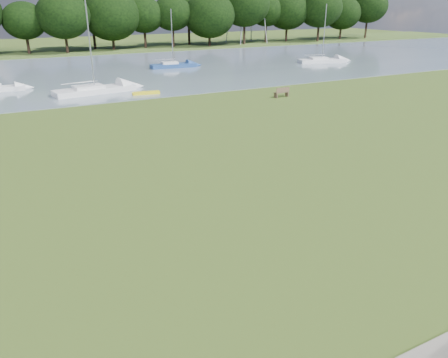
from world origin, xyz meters
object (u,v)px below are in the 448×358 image
kayak (146,93)px  sailboat_5 (322,59)px  sailboat_1 (173,64)px  sailboat_0 (94,88)px  riverbank_bench (282,92)px

kayak → sailboat_5: 33.65m
kayak → sailboat_5: bearing=28.1°
sailboat_1 → sailboat_5: bearing=-9.9°
sailboat_0 → sailboat_1: (13.92, 13.72, -0.00)m
sailboat_1 → riverbank_bench: bearing=-82.0°
kayak → sailboat_1: sailboat_1 is taller
sailboat_5 → sailboat_0: bearing=-152.8°
sailboat_1 → sailboat_5: (22.19, -5.33, -0.01)m
kayak → sailboat_0: (-4.46, 3.02, 0.36)m
sailboat_1 → sailboat_5: size_ratio=0.93×
sailboat_0 → sailboat_5: 37.07m
kayak → sailboat_0: 5.40m
kayak → riverbank_bench: bearing=-24.7°
riverbank_bench → kayak: riverbank_bench is taller
riverbank_bench → kayak: (-11.32, 7.34, -0.29)m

